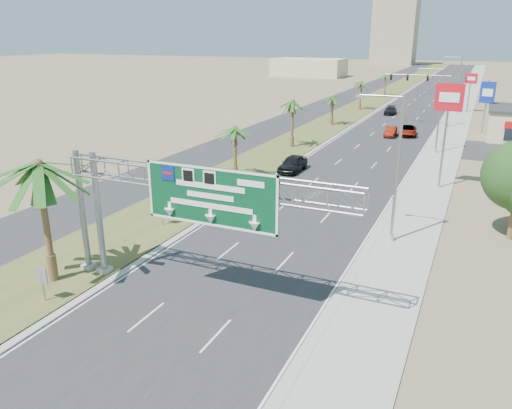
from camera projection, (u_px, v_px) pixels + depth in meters
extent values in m
cube|color=#28282B|center=(426.00, 98.00, 113.26)|extent=(12.00, 300.00, 0.02)
cube|color=#9E9B93|center=(467.00, 100.00, 109.92)|extent=(4.00, 300.00, 0.10)
cube|color=#4C5324|center=(382.00, 96.00, 117.15)|extent=(7.00, 300.00, 0.12)
cube|color=#28282B|center=(353.00, 95.00, 119.90)|extent=(8.00, 300.00, 0.02)
cylinder|color=gray|center=(99.00, 215.00, 28.62)|extent=(0.36, 0.36, 7.40)
cylinder|color=gray|center=(83.00, 213.00, 29.09)|extent=(0.36, 0.36, 7.40)
cube|color=#9E9B93|center=(105.00, 271.00, 29.74)|extent=(0.70, 0.70, 0.40)
cube|color=#9E9B93|center=(89.00, 267.00, 30.21)|extent=(0.70, 0.70, 0.40)
cube|color=#064022|center=(211.00, 197.00, 24.46)|extent=(7.20, 0.12, 3.00)
cube|color=navy|center=(168.00, 173.00, 25.02)|extent=(0.75, 0.03, 0.75)
cone|color=white|center=(211.00, 219.00, 24.76)|extent=(0.56, 0.56, 0.45)
cylinder|color=brown|center=(46.00, 225.00, 27.74)|extent=(0.36, 0.36, 7.00)
cylinder|color=brown|center=(53.00, 268.00, 28.59)|extent=(0.54, 0.54, 1.68)
cylinder|color=brown|center=(235.00, 154.00, 48.88)|extent=(0.36, 0.36, 5.00)
cylinder|color=brown|center=(235.00, 173.00, 49.49)|extent=(0.54, 0.54, 1.20)
cylinder|color=brown|center=(292.00, 125.00, 62.55)|extent=(0.36, 0.36, 5.80)
cylinder|color=brown|center=(292.00, 142.00, 63.26)|extent=(0.54, 0.54, 1.39)
cylinder|color=brown|center=(332.00, 111.00, 78.29)|extent=(0.36, 0.36, 4.50)
cylinder|color=brown|center=(332.00, 122.00, 78.84)|extent=(0.54, 0.54, 1.08)
cylinder|color=brown|center=(360.00, 96.00, 94.57)|extent=(0.36, 0.36, 5.20)
cylinder|color=brown|center=(360.00, 107.00, 95.20)|extent=(0.54, 0.54, 1.25)
cylinder|color=brown|center=(385.00, 86.00, 116.20)|extent=(0.36, 0.36, 4.80)
cylinder|color=brown|center=(384.00, 94.00, 116.79)|extent=(0.54, 0.54, 1.15)
cylinder|color=gray|center=(397.00, 172.00, 32.81)|extent=(0.20, 0.20, 10.00)
cylinder|color=gray|center=(382.00, 96.00, 31.80)|extent=(2.80, 0.12, 0.12)
cube|color=slate|center=(360.00, 96.00, 32.38)|extent=(0.50, 0.22, 0.18)
cylinder|color=#9E9B93|center=(391.00, 238.00, 34.33)|extent=(0.44, 0.44, 0.50)
cylinder|color=gray|center=(440.00, 112.00, 58.69)|extent=(0.20, 0.20, 10.00)
cylinder|color=gray|center=(432.00, 69.00, 57.68)|extent=(2.80, 0.12, 0.12)
cube|color=slate|center=(419.00, 69.00, 58.26)|extent=(0.50, 0.22, 0.18)
cylinder|color=#9E9B93|center=(435.00, 151.00, 60.21)|extent=(0.44, 0.44, 0.50)
cylinder|color=gray|center=(459.00, 85.00, 89.74)|extent=(0.20, 0.20, 10.00)
cylinder|color=gray|center=(454.00, 57.00, 88.73)|extent=(2.80, 0.12, 0.12)
cube|color=slate|center=(445.00, 58.00, 89.31)|extent=(0.50, 0.22, 0.18)
cylinder|color=#9E9B93|center=(455.00, 112.00, 91.27)|extent=(0.44, 0.44, 0.50)
cylinder|color=gray|center=(449.00, 101.00, 76.38)|extent=(0.28, 0.28, 8.00)
cylinder|color=gray|center=(418.00, 75.00, 77.14)|extent=(10.00, 0.18, 0.18)
cube|color=black|center=(428.00, 78.00, 76.51)|extent=(0.32, 0.18, 0.95)
cube|color=black|center=(408.00, 78.00, 77.69)|extent=(0.32, 0.18, 0.95)
cube|color=black|center=(391.00, 77.00, 78.66)|extent=(0.32, 0.18, 0.95)
sphere|color=red|center=(428.00, 76.00, 76.31)|extent=(0.22, 0.22, 0.22)
imported|color=black|center=(452.00, 81.00, 75.42)|extent=(0.16, 0.16, 0.60)
cylinder|color=#9E9B93|center=(446.00, 125.00, 77.57)|extent=(0.56, 0.56, 0.60)
cylinder|color=gray|center=(43.00, 287.00, 26.30)|extent=(0.08, 0.08, 1.80)
cube|color=slate|center=(42.00, 275.00, 26.07)|extent=(0.75, 0.06, 0.95)
cylinder|color=gray|center=(163.00, 215.00, 36.93)|extent=(0.08, 0.08, 1.80)
cube|color=slate|center=(162.00, 206.00, 36.70)|extent=(0.75, 0.06, 0.95)
cube|color=tan|center=(395.00, 27.00, 240.91)|extent=(20.00, 16.00, 35.00)
cube|color=#C9B788|center=(309.00, 68.00, 173.01)|extent=(24.00, 14.00, 6.00)
imported|color=black|center=(293.00, 164.00, 51.99)|extent=(2.00, 4.89, 1.66)
imported|color=maroon|center=(391.00, 132.00, 70.19)|extent=(1.69, 4.24, 1.37)
imported|color=gray|center=(408.00, 131.00, 70.66)|extent=(2.96, 5.38, 1.43)
imported|color=black|center=(390.00, 111.00, 89.84)|extent=(2.29, 4.92, 1.39)
cylinder|color=gray|center=(445.00, 136.00, 44.91)|extent=(0.20, 0.20, 9.76)
cube|color=red|center=(450.00, 97.00, 43.80)|extent=(2.41, 0.39, 2.40)
cube|color=white|center=(449.00, 97.00, 43.64)|extent=(1.68, 0.10, 0.84)
cylinder|color=gray|center=(486.00, 107.00, 71.55)|extent=(0.20, 0.20, 7.54)
cube|color=navy|center=(488.00, 92.00, 70.89)|extent=(2.02, 0.75, 3.00)
cube|color=white|center=(488.00, 93.00, 70.73)|extent=(1.37, 0.36, 1.05)
cylinder|color=gray|center=(469.00, 93.00, 91.18)|extent=(0.20, 0.20, 7.24)
cube|color=red|center=(471.00, 78.00, 90.37)|extent=(2.12, 1.20, 1.80)
cube|color=white|center=(471.00, 78.00, 90.22)|extent=(1.41, 0.69, 0.63)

